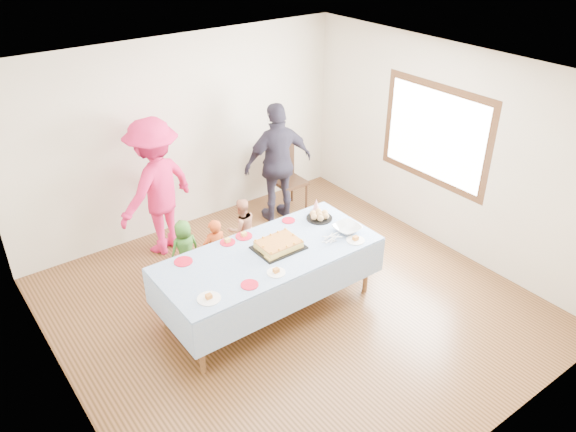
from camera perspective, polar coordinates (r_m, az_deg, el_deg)
name	(u,v)px	position (r m, az deg, el deg)	size (l,w,h in m)	color
ground	(292,306)	(6.70, 0.41, -9.09)	(5.00, 5.00, 0.00)	#432A13
room_walls	(297,168)	(5.79, 0.88, 4.93)	(5.04, 5.04, 2.72)	beige
party_table	(269,257)	(6.23, -1.96, -4.14)	(2.50, 1.10, 0.78)	brown
birthday_cake	(279,245)	(6.25, -0.97, -2.95)	(0.53, 0.41, 0.09)	black
rolls_tray	(319,216)	(6.82, 3.21, 0.01)	(0.32, 0.32, 0.10)	black
punch_bowl	(347,229)	(6.60, 6.02, -1.28)	(0.31, 0.31, 0.08)	silver
party_hat	(316,205)	(6.99, 2.88, 1.17)	(0.09, 0.09, 0.16)	white
fork_pile	(330,238)	(6.41, 4.33, -2.24)	(0.24, 0.18, 0.07)	white
plate_red_far_a	(183,262)	(6.15, -10.59, -4.57)	(0.20, 0.20, 0.01)	red
plate_red_far_b	(228,242)	(6.40, -6.15, -2.67)	(0.18, 0.18, 0.01)	red
plate_red_far_c	(244,236)	(6.50, -4.50, -2.06)	(0.20, 0.20, 0.01)	red
plate_red_far_d	(288,220)	(6.79, 0.05, -0.45)	(0.16, 0.16, 0.01)	red
plate_red_near	(250,285)	(5.72, -3.92, -6.98)	(0.18, 0.18, 0.01)	red
plate_white_left	(209,299)	(5.58, -8.03, -8.31)	(0.24, 0.24, 0.01)	white
plate_white_mid	(276,273)	(5.88, -1.21, -5.77)	(0.20, 0.20, 0.01)	white
plate_white_right	(355,240)	(6.45, 6.87, -2.46)	(0.21, 0.21, 0.01)	white
dining_chair	(286,174)	(8.47, -0.18, 4.25)	(0.44, 0.44, 0.99)	black
toddler_left	(215,251)	(6.90, -7.39, -3.58)	(0.32, 0.21, 0.87)	#C94619
toddler_mid	(185,249)	(7.07, -10.44, -3.35)	(0.39, 0.25, 0.79)	#397828
toddler_right	(242,229)	(7.36, -4.72, -1.28)	(0.41, 0.32, 0.84)	tan
adult_left	(156,187)	(7.45, -13.24, 2.88)	(1.20, 0.69, 1.86)	#D51A52
adult_right	(278,163)	(8.03, -0.99, 5.39)	(1.04, 0.43, 1.77)	#282432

